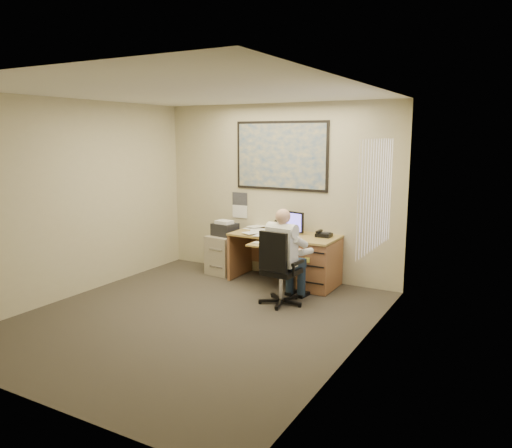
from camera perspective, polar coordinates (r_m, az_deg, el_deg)
The scene contains 8 objects.
room_shell at distance 5.94m, azimuth -7.25°, elevation 1.68°, with size 4.00×4.50×2.70m.
desk at distance 7.42m, azimuth 5.64°, elevation -3.74°, with size 1.60×0.97×1.07m.
world_map at distance 7.76m, azimuth 2.87°, elevation 7.79°, with size 1.56×0.03×1.06m, color #1E4C93.
wall_calendar at distance 8.20m, azimuth -1.86°, elevation 2.16°, with size 0.28×0.01×0.42m, color white.
window_blinds at distance 5.77m, azimuth 13.67°, elevation 3.23°, with size 0.06×1.40×1.30m, color beige, non-canonical shape.
filing_cabinet at distance 8.11m, azimuth -3.54°, elevation -3.05°, with size 0.51×0.59×0.87m.
office_chair at distance 6.62m, azimuth 2.73°, elevation -6.75°, with size 0.63×0.63×1.01m.
person at distance 6.60m, azimuth 3.03°, elevation -3.73°, with size 0.53×0.76×1.27m, color white, non-canonical shape.
Camera 1 is at (3.49, -4.72, 2.21)m, focal length 35.00 mm.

